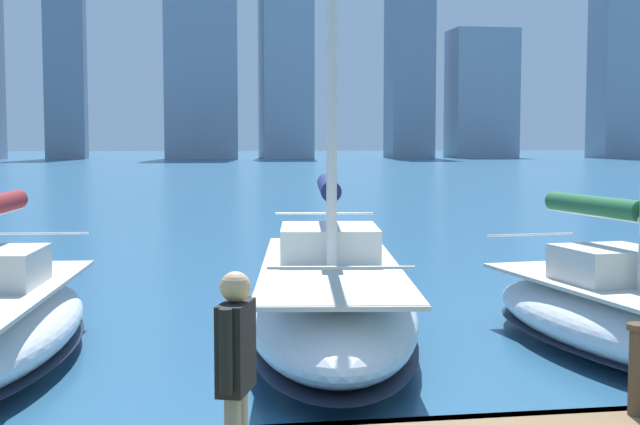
% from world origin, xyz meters
% --- Properties ---
extents(city_skyline, '(172.87, 22.75, 52.41)m').
position_xyz_m(city_skyline, '(3.34, -161.07, 21.16)').
color(city_skyline, '#8993A3').
rests_on(city_skyline, ground).
extents(sailboat_forest, '(3.02, 6.75, 10.51)m').
position_xyz_m(sailboat_forest, '(-4.28, -5.70, 0.66)').
color(sailboat_forest, silver).
rests_on(sailboat_forest, ground).
extents(sailboat_navy, '(3.82, 8.79, 10.00)m').
position_xyz_m(sailboat_navy, '(0.04, -7.02, 0.75)').
color(sailboat_navy, white).
rests_on(sailboat_navy, ground).
extents(person_black_shirt, '(0.34, 0.60, 1.73)m').
position_xyz_m(person_black_shirt, '(2.04, 0.30, 1.64)').
color(person_black_shirt, gray).
rests_on(person_black_shirt, dock_pier).
extents(mooring_post, '(0.26, 0.26, 0.91)m').
position_xyz_m(mooring_post, '(-2.00, -1.10, 1.07)').
color(mooring_post, '#423323').
rests_on(mooring_post, dock_pier).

